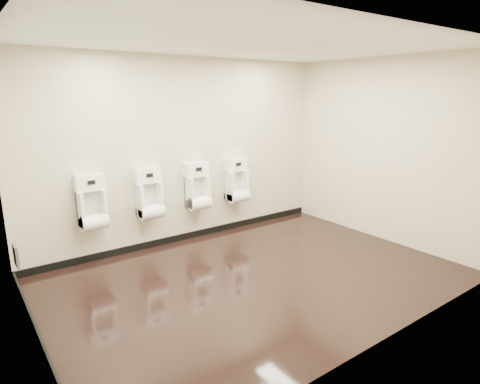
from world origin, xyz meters
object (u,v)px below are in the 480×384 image
Objects in this scene: urinal_3 at (237,183)px; urinal_0 at (92,206)px; urinal_2 at (198,190)px; access_panel at (16,255)px; urinal_1 at (149,197)px.

urinal_0 is at bearing 180.00° from urinal_3.
urinal_0 and urinal_3 have the same top height.
urinal_0 is 1.61m from urinal_2.
urinal_3 is (3.34, 0.42, 0.31)m from access_panel.
access_panel is 0.35× the size of urinal_0.
access_panel is at bearing -172.79° from urinal_3.
urinal_0 is 1.00× the size of urinal_2.
urinal_0 is at bearing 180.00° from urinal_1.
urinal_1 and urinal_2 have the same top height.
urinal_0 and urinal_2 have the same top height.
urinal_1 is at bearing 180.00° from urinal_3.
access_panel is 1.87m from urinal_1.
urinal_1 is 1.00× the size of urinal_3.
urinal_1 is (1.79, 0.42, 0.31)m from access_panel.
urinal_0 is 2.35m from urinal_3.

